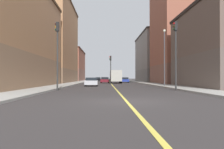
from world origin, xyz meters
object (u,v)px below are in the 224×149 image
object	(u,v)px
box_truck	(116,76)
building_right_midblock	(52,43)
building_right_corner	(3,35)
car_maroon	(105,80)
building_right_distant	(69,66)
street_lamp_left_near	(164,52)
car_blue	(125,80)
car_black	(98,79)
building_left_far	(156,58)
traffic_light_median_far	(111,66)
car_green	(106,79)
traffic_light_right_near	(57,47)
traffic_light_left_near	(176,47)
building_left_mid	(181,29)
car_silver	(91,82)

from	to	relation	value
box_truck	building_right_midblock	bearing A→B (deg)	161.27
building_right_corner	car_maroon	bearing A→B (deg)	61.72
building_right_distant	street_lamp_left_near	distance (m)	56.04
car_blue	car_black	bearing A→B (deg)	109.55
building_left_far	traffic_light_median_far	distance (m)	28.66
traffic_light_median_far	car_green	bearing A→B (deg)	91.89
building_left_far	traffic_light_right_near	world-z (taller)	building_left_far
traffic_light_right_near	car_black	size ratio (longest dim) A/B	1.48
building_left_far	traffic_light_left_near	world-z (taller)	building_left_far
car_green	car_maroon	size ratio (longest dim) A/B	1.08
building_right_distant	car_blue	xyz separation A→B (m)	(17.82, -24.67, -4.79)
building_left_far	traffic_light_median_far	bearing A→B (deg)	-119.99
traffic_light_right_near	car_maroon	world-z (taller)	traffic_light_right_near
building_left_mid	car_silver	world-z (taller)	building_left_mid
building_left_mid	box_truck	distance (m)	16.77
building_right_distant	traffic_light_right_near	distance (m)	61.02
building_left_far	building_right_midblock	distance (m)	31.02
street_lamp_left_near	car_maroon	bearing A→B (deg)	109.82
street_lamp_left_near	building_right_midblock	bearing A→B (deg)	129.38
building_right_distant	box_truck	xyz separation A→B (m)	(15.20, -31.64, -3.91)
building_right_midblock	car_blue	xyz separation A→B (m)	(17.82, 1.81, -8.98)
building_right_corner	building_right_midblock	world-z (taller)	building_right_midblock
building_left_far	car_green	xyz separation A→B (m)	(-15.08, 1.43, -6.35)
building_left_mid	building_right_distant	xyz separation A→B (m)	(-28.16, 36.48, -5.56)
car_green	car_silver	size ratio (longest dim) A/B	1.00
car_black	car_maroon	size ratio (longest dim) A/B	1.10
building_left_mid	car_black	bearing A→B (deg)	118.61
building_left_mid	car_maroon	world-z (taller)	building_left_mid
building_left_far	car_maroon	xyz separation A→B (m)	(-15.30, -15.83, -6.35)
traffic_light_left_near	car_blue	size ratio (longest dim) A/B	1.50
building_left_mid	building_left_far	world-z (taller)	building_left_mid
building_right_midblock	building_right_distant	bearing A→B (deg)	90.00
traffic_light_left_near	building_right_distant	bearing A→B (deg)	108.23
traffic_light_left_near	box_truck	bearing A→B (deg)	99.29
building_right_distant	traffic_light_left_near	xyz separation A→B (m)	(19.92, -60.46, -1.05)
street_lamp_left_near	car_maroon	world-z (taller)	street_lamp_left_near
building_right_midblock	traffic_light_left_near	world-z (taller)	building_right_midblock
traffic_light_right_near	traffic_light_median_far	xyz separation A→B (m)	(5.72, 22.07, -0.74)
building_left_mid	building_right_midblock	size ratio (longest dim) A/B	0.88
building_right_corner	traffic_light_right_near	bearing A→B (deg)	-40.39
building_right_midblock	traffic_light_left_near	size ratio (longest dim) A/B	3.64
building_left_far	building_left_mid	bearing A→B (deg)	-90.00
building_left_mid	building_left_far	size ratio (longest dim) A/B	0.93
building_left_mid	traffic_light_left_near	size ratio (longest dim) A/B	3.20
building_right_corner	traffic_light_right_near	world-z (taller)	building_right_corner
car_black	car_silver	world-z (taller)	car_black
building_left_far	traffic_light_left_near	size ratio (longest dim) A/B	3.44
car_maroon	car_green	bearing A→B (deg)	89.26
building_right_distant	car_black	distance (m)	12.30
building_left_far	car_silver	bearing A→B (deg)	-116.78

